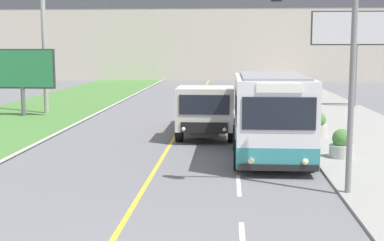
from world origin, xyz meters
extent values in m
cube|color=silver|center=(2.75, 3.20, 0.00)|extent=(0.12, 2.40, 0.01)
cube|color=silver|center=(2.75, 7.80, 0.00)|extent=(0.12, 2.40, 0.01)
cube|color=silver|center=(2.75, 12.40, 0.00)|extent=(0.12, 2.40, 0.01)
cube|color=silver|center=(2.75, 17.00, 0.00)|extent=(0.12, 2.40, 0.01)
cube|color=silver|center=(2.75, 21.60, 0.00)|extent=(0.12, 2.40, 0.01)
cube|color=silver|center=(2.75, 26.20, 0.00)|extent=(0.12, 2.40, 0.01)
cube|color=silver|center=(2.75, 30.80, 0.00)|extent=(0.12, 2.40, 0.01)
cube|color=silver|center=(3.96, 11.46, 1.64)|extent=(2.55, 5.73, 2.74)
cube|color=teal|center=(3.96, 11.46, 0.62)|extent=(2.57, 5.75, 0.70)
cube|color=black|center=(3.96, 11.46, 2.05)|extent=(2.57, 5.27, 0.96)
cube|color=gray|center=(3.96, 11.46, 3.05)|extent=(2.16, 5.16, 0.08)
cube|color=black|center=(3.96, 8.58, 2.05)|extent=(2.24, 0.04, 1.01)
cube|color=black|center=(3.96, 8.57, 0.38)|extent=(2.49, 0.06, 0.20)
sphere|color=#F4EAB2|center=(3.13, 8.56, 0.57)|extent=(0.20, 0.20, 0.20)
sphere|color=#F4EAB2|center=(4.79, 8.56, 0.57)|extent=(0.20, 0.20, 0.20)
cube|color=white|center=(3.96, 8.58, 2.83)|extent=(1.40, 0.04, 0.28)
cylinder|color=black|center=(2.75, 9.86, 0.50)|extent=(0.28, 1.00, 1.00)
cylinder|color=black|center=(5.17, 9.86, 0.50)|extent=(0.28, 1.00, 1.00)
cylinder|color=black|center=(2.75, 13.30, 0.50)|extent=(0.28, 1.00, 1.00)
cylinder|color=black|center=(5.17, 13.30, 0.50)|extent=(0.28, 1.00, 1.00)
cube|color=black|center=(1.43, 17.52, 0.45)|extent=(1.09, 6.87, 0.20)
cube|color=beige|center=(1.43, 15.32, 1.44)|extent=(2.43, 2.47, 1.80)
cube|color=black|center=(1.43, 14.06, 1.71)|extent=(2.07, 0.04, 0.81)
cube|color=black|center=(1.43, 14.05, 0.77)|extent=(1.94, 0.06, 0.44)
sphere|color=silver|center=(0.58, 14.04, 0.70)|extent=(0.18, 0.18, 0.18)
sphere|color=silver|center=(2.28, 14.04, 0.70)|extent=(0.18, 0.18, 0.18)
cube|color=#994C19|center=(1.43, 18.88, 0.61)|extent=(2.31, 4.14, 0.12)
cube|color=#994C19|center=(0.34, 18.88, 1.21)|extent=(0.12, 4.14, 1.32)
cube|color=#994C19|center=(2.52, 18.88, 1.21)|extent=(0.12, 4.14, 1.32)
cube|color=#994C19|center=(1.43, 16.86, 1.21)|extent=(2.31, 0.12, 1.32)
cube|color=#994C19|center=(1.43, 20.89, 1.21)|extent=(2.31, 0.12, 1.32)
cube|color=#994C19|center=(1.43, 16.86, 1.99)|extent=(2.31, 0.12, 0.24)
cylinder|color=black|center=(0.31, 15.07, 0.52)|extent=(0.30, 1.04, 1.04)
cylinder|color=black|center=(2.55, 15.07, 0.52)|extent=(0.30, 1.04, 1.04)
cylinder|color=black|center=(0.31, 19.08, 0.52)|extent=(0.30, 1.04, 1.04)
cylinder|color=black|center=(2.55, 19.08, 0.52)|extent=(0.30, 1.04, 1.04)
cylinder|color=#9E9E99|center=(-8.77, 24.34, 5.31)|extent=(0.28, 0.28, 10.63)
cylinder|color=slate|center=(5.73, 6.93, 3.23)|extent=(0.16, 0.16, 6.45)
cylinder|color=#59595B|center=(10.86, 28.88, 2.13)|extent=(0.24, 0.24, 4.26)
cube|color=#333333|center=(10.86, 28.88, 5.31)|extent=(5.99, 0.20, 2.25)
cube|color=silver|center=(10.86, 28.77, 5.31)|extent=(5.83, 0.02, 2.09)
cylinder|color=#59595B|center=(-9.64, 22.84, 0.86)|extent=(0.24, 0.24, 1.73)
cube|color=#333333|center=(-9.64, 22.84, 2.80)|extent=(3.92, 0.20, 2.31)
cube|color=#287547|center=(-9.64, 22.73, 2.80)|extent=(3.76, 0.02, 2.15)
cylinder|color=#B7B2A8|center=(6.54, 11.72, 0.31)|extent=(0.88, 0.88, 0.46)
sphere|color=#477A38|center=(6.54, 11.72, 0.78)|extent=(0.70, 0.70, 0.70)
cylinder|color=#B7B2A8|center=(6.45, 16.50, 0.33)|extent=(0.91, 0.91, 0.50)
sphere|color=#477A38|center=(6.45, 16.50, 0.83)|extent=(0.73, 0.73, 0.73)
cylinder|color=#B7B2A8|center=(6.32, 21.28, 0.30)|extent=(0.87, 0.87, 0.44)
sphere|color=#477A38|center=(6.32, 21.28, 0.76)|extent=(0.70, 0.70, 0.70)
camera|label=1|loc=(2.43, -7.67, 4.06)|focal=50.00mm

